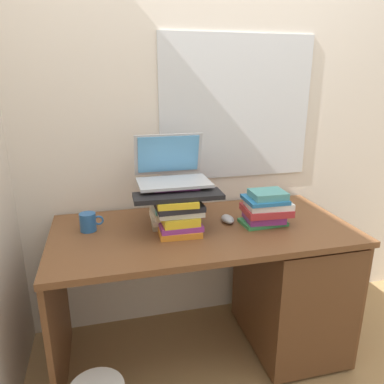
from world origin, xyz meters
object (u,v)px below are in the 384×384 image
at_px(book_stack_side, 266,208).
at_px(mug, 88,222).
at_px(book_stack_keyboard_riser, 179,215).
at_px(computer_mouse, 228,219).
at_px(desk, 271,280).
at_px(keyboard, 178,196).
at_px(book_stack_tall, 174,204).
at_px(laptop, 172,170).

relative_size(book_stack_side, mug, 2.18).
bearing_deg(book_stack_side, book_stack_keyboard_riser, -178.78).
xyz_separation_m(book_stack_side, computer_mouse, (-0.18, 0.06, -0.07)).
bearing_deg(desk, mug, 172.24).
relative_size(keyboard, mug, 3.62).
bearing_deg(book_stack_tall, computer_mouse, -9.19).
bearing_deg(mug, computer_mouse, -5.26).
height_order(desk, mug, mug).
bearing_deg(book_stack_tall, desk, -11.85).
distance_m(desk, book_stack_keyboard_riser, 0.67).
relative_size(book_stack_side, computer_mouse, 2.43).
bearing_deg(book_stack_keyboard_riser, laptop, 90.00).
xyz_separation_m(laptop, mug, (-0.43, -0.04, -0.23)).
relative_size(desk, book_stack_keyboard_riser, 6.54).
bearing_deg(keyboard, laptop, 90.49).
bearing_deg(desk, book_stack_keyboard_riser, -178.81).
bearing_deg(keyboard, book_stack_tall, 89.31).
xyz_separation_m(desk, book_stack_side, (-0.06, -0.00, 0.43)).
bearing_deg(desk, keyboard, -178.86).
bearing_deg(book_stack_side, book_stack_tall, 166.48).
bearing_deg(book_stack_tall, book_stack_side, -13.52).
xyz_separation_m(desk, book_stack_keyboard_riser, (-0.51, -0.01, 0.43)).
bearing_deg(computer_mouse, book_stack_tall, 170.81).
height_order(book_stack_side, mug, book_stack_side).
bearing_deg(desk, laptop, 162.39).
xyz_separation_m(desk, keyboard, (-0.52, -0.01, 0.53)).
bearing_deg(book_stack_tall, keyboard, -92.16).
distance_m(book_stack_side, laptop, 0.52).
bearing_deg(book_stack_keyboard_riser, keyboard, 172.76).
xyz_separation_m(book_stack_tall, book_stack_side, (0.45, -0.11, -0.02)).
relative_size(laptop, computer_mouse, 3.41).
height_order(book_stack_tall, mug, book_stack_tall).
relative_size(book_stack_tall, keyboard, 0.60).
xyz_separation_m(book_stack_tall, mug, (-0.43, 0.02, -0.06)).
relative_size(book_stack_tall, computer_mouse, 2.42).
relative_size(laptop, keyboard, 0.84).
height_order(book_stack_tall, laptop, laptop).
height_order(book_stack_keyboard_riser, keyboard, keyboard).
height_order(desk, book_stack_tall, book_stack_tall).
bearing_deg(mug, desk, -7.76).
bearing_deg(book_stack_side, computer_mouse, 160.28).
relative_size(keyboard, computer_mouse, 4.04).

